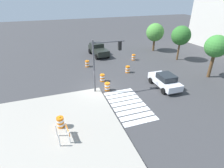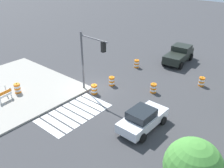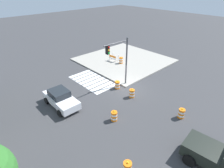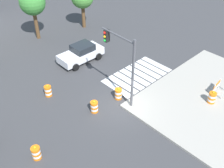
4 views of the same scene
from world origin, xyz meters
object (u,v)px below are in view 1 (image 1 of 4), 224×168
(traffic_barrel_median_near, at_px, (107,87))
(traffic_barrel_median_far, at_px, (128,69))
(traffic_barrel_near_corner, at_px, (102,78))
(traffic_light_pole, at_px, (105,57))
(sports_car, at_px, (165,81))
(street_tree_corner_lot, at_px, (155,32))
(street_tree_streetside_far, at_px, (216,47))
(street_tree_streetside_mid, at_px, (181,36))
(traffic_barrel_far_curb, at_px, (134,57))
(traffic_barrel_on_sidewalk, at_px, (60,122))
(pickup_truck, at_px, (98,49))
(construction_barricade, at_px, (66,132))
(traffic_barrel_crosswalk_end, at_px, (87,64))

(traffic_barrel_median_near, bearing_deg, traffic_barrel_median_far, 132.61)
(traffic_barrel_near_corner, height_order, traffic_light_pole, traffic_light_pole)
(traffic_barrel_median_near, distance_m, traffic_light_pole, 3.46)
(traffic_barrel_near_corner, xyz_separation_m, traffic_light_pole, (2.37, -0.38, 3.46))
(traffic_barrel_median_far, bearing_deg, sports_car, 23.71)
(traffic_light_pole, distance_m, street_tree_corner_lot, 17.33)
(sports_car, height_order, street_tree_streetside_far, street_tree_streetside_far)
(sports_car, height_order, street_tree_streetside_mid, street_tree_streetside_mid)
(sports_car, height_order, traffic_barrel_median_far, sports_car)
(traffic_barrel_median_far, distance_m, street_tree_corner_lot, 11.92)
(traffic_barrel_median_far, relative_size, traffic_barrel_far_curb, 1.00)
(traffic_barrel_far_curb, distance_m, traffic_barrel_on_sidewalk, 17.68)
(pickup_truck, bearing_deg, street_tree_streetside_far, 39.46)
(traffic_barrel_median_far, bearing_deg, traffic_barrel_median_near, -47.39)
(traffic_light_pole, relative_size, street_tree_corner_lot, 1.13)
(traffic_barrel_far_curb, bearing_deg, pickup_truck, -133.04)
(pickup_truck, relative_size, street_tree_corner_lot, 1.09)
(construction_barricade, bearing_deg, traffic_light_pole, 141.26)
(traffic_barrel_median_far, height_order, street_tree_streetside_mid, street_tree_streetside_mid)
(traffic_barrel_near_corner, bearing_deg, traffic_light_pole, -9.20)
(street_tree_corner_lot, bearing_deg, traffic_barrel_median_near, -47.74)
(traffic_barrel_crosswalk_end, distance_m, traffic_barrel_far_curb, 7.56)
(traffic_barrel_median_near, relative_size, traffic_barrel_median_far, 1.00)
(traffic_barrel_median_far, bearing_deg, pickup_truck, -168.52)
(traffic_barrel_crosswalk_end, xyz_separation_m, traffic_barrel_far_curb, (-0.41, 7.55, 0.00))
(pickup_truck, xyz_separation_m, traffic_barrel_on_sidewalk, (17.01, -7.68, -0.37))
(street_tree_streetside_mid, bearing_deg, traffic_barrel_far_curb, -108.01)
(pickup_truck, bearing_deg, traffic_barrel_median_near, -10.70)
(sports_car, relative_size, pickup_truck, 0.82)
(traffic_barrel_median_far, xyz_separation_m, traffic_barrel_on_sidewalk, (8.42, -9.43, 0.15))
(traffic_barrel_near_corner, xyz_separation_m, traffic_barrel_median_near, (2.33, -0.15, 0.00))
(traffic_barrel_on_sidewalk, xyz_separation_m, construction_barricade, (1.42, 0.26, 0.12))
(traffic_barrel_median_near, relative_size, traffic_barrel_far_curb, 1.00)
(sports_car, xyz_separation_m, pickup_truck, (-13.77, -4.02, 0.16))
(traffic_barrel_near_corner, distance_m, traffic_barrel_median_near, 2.34)
(traffic_barrel_crosswalk_end, height_order, traffic_barrel_on_sidewalk, traffic_barrel_on_sidewalk)
(traffic_barrel_median_near, xyz_separation_m, traffic_light_pole, (0.03, -0.24, 3.46))
(traffic_barrel_median_near, xyz_separation_m, traffic_barrel_far_curb, (-8.01, 6.98, 0.00))
(traffic_barrel_median_near, distance_m, construction_barricade, 7.94)
(traffic_barrel_median_far, bearing_deg, street_tree_corner_lot, 132.09)
(traffic_barrel_far_curb, bearing_deg, sports_car, -3.80)
(street_tree_streetside_mid, height_order, street_tree_corner_lot, street_tree_streetside_mid)
(traffic_barrel_far_curb, distance_m, construction_barricade, 18.56)
(traffic_barrel_crosswalk_end, distance_m, traffic_light_pole, 8.39)
(pickup_truck, distance_m, traffic_barrel_crosswalk_end, 5.59)
(sports_car, bearing_deg, street_tree_streetside_far, 94.13)
(traffic_barrel_near_corner, height_order, traffic_barrel_on_sidewalk, traffic_barrel_on_sidewalk)
(construction_barricade, bearing_deg, pickup_truck, 158.06)
(traffic_barrel_far_curb, relative_size, street_tree_streetside_far, 0.19)
(traffic_barrel_median_near, bearing_deg, street_tree_corner_lot, 132.26)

